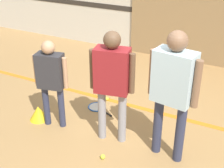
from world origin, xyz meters
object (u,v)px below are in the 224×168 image
object	(u,v)px
person_student_right	(173,84)
tennis_ball_near_instructor	(103,157)
racket_spare_on_floor	(98,107)
person_instructor	(112,77)
person_student_left	(51,75)
training_cone	(39,113)
tennis_ball_by_spare_racket	(107,99)

from	to	relation	value
person_student_right	tennis_ball_near_instructor	size ratio (longest dim) A/B	26.72
person_student_right	racket_spare_on_floor	size ratio (longest dim) A/B	3.08
person_instructor	person_student_left	world-z (taller)	person_instructor
person_student_right	person_instructor	bearing A→B (deg)	9.53
person_student_left	person_instructor	bearing A→B (deg)	-6.93
tennis_ball_near_instructor	training_cone	world-z (taller)	training_cone
racket_spare_on_floor	person_instructor	bearing A→B (deg)	-24.38
person_instructor	tennis_ball_near_instructor	size ratio (longest dim) A/B	24.84
person_instructor	person_student_left	bearing A→B (deg)	173.83
person_instructor	tennis_ball_near_instructor	xyz separation A→B (m)	(0.10, -0.46, -0.98)
person_student_right	training_cone	world-z (taller)	person_student_right
tennis_ball_near_instructor	training_cone	distance (m)	1.44
person_instructor	tennis_ball_near_instructor	distance (m)	1.09
person_student_right	tennis_ball_near_instructor	distance (m)	1.37
person_student_right	person_student_left	bearing A→B (deg)	11.89
person_instructor	racket_spare_on_floor	distance (m)	1.35
person_student_left	tennis_ball_by_spare_racket	size ratio (longest dim) A/B	21.05
racket_spare_on_floor	tennis_ball_by_spare_racket	distance (m)	0.30
racket_spare_on_floor	tennis_ball_near_instructor	size ratio (longest dim) A/B	8.68
tennis_ball_by_spare_racket	training_cone	bearing A→B (deg)	-123.53
person_student_right	tennis_ball_near_instructor	bearing A→B (deg)	41.54
person_student_left	tennis_ball_by_spare_racket	xyz separation A→B (m)	(0.36, 1.04, -0.83)
tennis_ball_near_instructor	tennis_ball_by_spare_racket	distance (m)	1.58
person_student_right	racket_spare_on_floor	world-z (taller)	person_student_right
person_student_right	training_cone	distance (m)	2.33
person_student_left	training_cone	world-z (taller)	person_student_left
person_student_right	training_cone	xyz separation A→B (m)	(-2.12, -0.10, -0.97)
tennis_ball_by_spare_racket	training_cone	size ratio (longest dim) A/B	0.22
person_instructor	tennis_ball_by_spare_racket	bearing A→B (deg)	110.51
person_student_left	tennis_ball_near_instructor	xyz separation A→B (m)	(1.06, -0.37, -0.83)
person_student_right	tennis_ball_by_spare_racket	world-z (taller)	person_student_right
person_student_left	person_student_right	distance (m)	1.81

